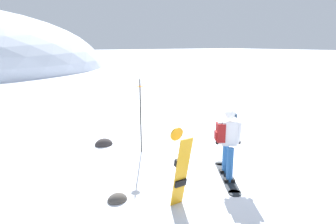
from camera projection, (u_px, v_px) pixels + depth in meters
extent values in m
plane|color=white|center=(225.00, 166.00, 7.53)|extent=(300.00, 300.00, 0.00)
cube|color=black|center=(227.00, 177.00, 6.90)|extent=(1.06, 1.47, 0.02)
cylinder|color=black|center=(220.00, 164.00, 7.66)|extent=(0.28, 0.28, 0.02)
cylinder|color=black|center=(235.00, 193.00, 6.15)|extent=(0.28, 0.28, 0.02)
cube|color=black|center=(225.00, 171.00, 7.13)|extent=(0.29, 0.25, 0.06)
cube|color=black|center=(229.00, 180.00, 6.66)|extent=(0.29, 0.25, 0.06)
cylinder|color=#235699|center=(225.00, 157.00, 7.04)|extent=(0.15, 0.15, 0.82)
cylinder|color=#235699|center=(230.00, 165.00, 6.57)|extent=(0.15, 0.15, 0.82)
cube|color=silver|center=(229.00, 133.00, 6.64)|extent=(0.42, 0.38, 0.58)
cylinder|color=silver|center=(219.00, 133.00, 6.64)|extent=(0.18, 0.20, 0.57)
cylinder|color=silver|center=(239.00, 133.00, 6.65)|extent=(0.18, 0.20, 0.57)
sphere|color=black|center=(218.00, 142.00, 6.73)|extent=(0.11, 0.11, 0.11)
sphere|color=black|center=(239.00, 142.00, 6.74)|extent=(0.11, 0.11, 0.11)
cube|color=maroon|center=(221.00, 132.00, 6.63)|extent=(0.30, 0.33, 0.44)
cube|color=maroon|center=(216.00, 135.00, 6.65)|extent=(0.16, 0.20, 0.20)
sphere|color=beige|center=(230.00, 115.00, 6.54)|extent=(0.21, 0.21, 0.21)
sphere|color=silver|center=(230.00, 114.00, 6.53)|extent=(0.25, 0.25, 0.25)
cube|color=navy|center=(236.00, 115.00, 6.54)|extent=(0.12, 0.16, 0.08)
cube|color=orange|center=(181.00, 173.00, 5.46)|extent=(0.28, 0.36, 1.49)
cylinder|color=orange|center=(177.00, 134.00, 5.42)|extent=(0.28, 0.08, 0.28)
cube|color=black|center=(181.00, 162.00, 5.44)|extent=(0.25, 0.10, 0.15)
cube|color=black|center=(180.00, 183.00, 5.54)|extent=(0.25, 0.10, 0.15)
cylinder|color=black|center=(141.00, 117.00, 8.29)|extent=(0.04, 0.04, 2.17)
cylinder|color=orange|center=(140.00, 86.00, 8.08)|extent=(0.20, 0.20, 0.02)
cone|color=black|center=(140.00, 79.00, 8.03)|extent=(0.04, 0.04, 0.08)
ellipsoid|color=#383333|center=(104.00, 145.00, 9.13)|extent=(0.58, 0.49, 0.40)
ellipsoid|color=#4C4742|center=(117.00, 200.00, 5.89)|extent=(0.42, 0.35, 0.29)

